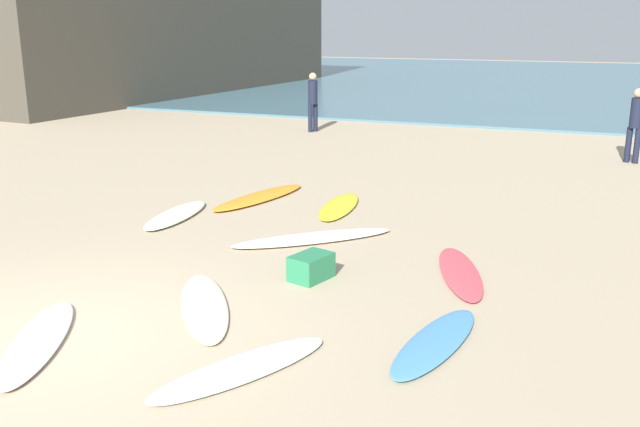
{
  "coord_description": "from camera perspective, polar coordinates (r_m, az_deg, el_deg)",
  "views": [
    {
      "loc": [
        5.12,
        -5.02,
        3.22
      ],
      "look_at": [
        1.09,
        4.77,
        0.3
      ],
      "focal_mm": 38.89,
      "sensor_mm": 36.0,
      "label": 1
    }
  ],
  "objects": [
    {
      "name": "surfboard_6",
      "position": [
        13.12,
        -5.01,
        1.36
      ],
      "size": [
        1.09,
        2.57,
        0.09
      ],
      "primitive_type": "ellipsoid",
      "rotation": [
        0.0,
        0.0,
        -0.21
      ],
      "color": "orange",
      "rests_on": "ground_plane"
    },
    {
      "name": "surfboard_7",
      "position": [
        7.36,
        9.48,
        -10.38
      ],
      "size": [
        0.78,
        1.96,
        0.08
      ],
      "primitive_type": "ellipsoid",
      "rotation": [
        0.0,
        0.0,
        2.99
      ],
      "color": "#4C91D1",
      "rests_on": "ground_plane"
    },
    {
      "name": "surfboard_3",
      "position": [
        9.37,
        11.45,
        -4.78
      ],
      "size": [
        1.16,
        2.11,
        0.07
      ],
      "primitive_type": "ellipsoid",
      "rotation": [
        0.0,
        0.0,
        0.34
      ],
      "color": "#E24B56",
      "rests_on": "ground_plane"
    },
    {
      "name": "beachgoer_near",
      "position": [
        21.27,
        -0.59,
        9.41
      ],
      "size": [
        0.38,
        0.38,
        1.78
      ],
      "rotation": [
        0.0,
        0.0,
        1.09
      ],
      "color": "#191E33",
      "rests_on": "ground_plane"
    },
    {
      "name": "surfboard_4",
      "position": [
        8.26,
        -9.51,
        -7.51
      ],
      "size": [
        1.66,
        2.04,
        0.06
      ],
      "primitive_type": "ellipsoid",
      "rotation": [
        0.0,
        0.0,
        0.61
      ],
      "color": "beige",
      "rests_on": "ground_plane"
    },
    {
      "name": "ocean_water",
      "position": [
        42.51,
        15.7,
        10.56
      ],
      "size": [
        120.0,
        40.0,
        0.08
      ],
      "primitive_type": "cube",
      "color": "slate",
      "rests_on": "ground_plane"
    },
    {
      "name": "coastal_headland",
      "position": [
        40.65,
        -22.85,
        15.51
      ],
      "size": [
        24.92,
        23.25,
        8.22
      ],
      "primitive_type": "cube",
      "rotation": [
        0.0,
        0.0,
        -0.07
      ],
      "color": "#474238",
      "rests_on": "ground_plane"
    },
    {
      "name": "surfboard_0",
      "position": [
        7.85,
        -22.21,
        -9.7
      ],
      "size": [
        1.42,
        2.07,
        0.07
      ],
      "primitive_type": "ellipsoid",
      "rotation": [
        0.0,
        0.0,
        3.63
      ],
      "color": "white",
      "rests_on": "ground_plane"
    },
    {
      "name": "surfboard_8",
      "position": [
        6.82,
        -6.48,
        -12.54
      ],
      "size": [
        1.38,
        2.02,
        0.06
      ],
      "primitive_type": "ellipsoid",
      "rotation": [
        0.0,
        0.0,
        -0.47
      ],
      "color": "white",
      "rests_on": "ground_plane"
    },
    {
      "name": "surfboard_5",
      "position": [
        12.12,
        -11.76,
        -0.1
      ],
      "size": [
        0.81,
        2.03,
        0.09
      ],
      "primitive_type": "ellipsoid",
      "rotation": [
        0.0,
        0.0,
        0.12
      ],
      "color": "silver",
      "rests_on": "ground_plane"
    },
    {
      "name": "surfboard_2",
      "position": [
        10.59,
        -0.59,
        -2.02
      ],
      "size": [
        2.27,
        2.15,
        0.09
      ],
      "primitive_type": "ellipsoid",
      "rotation": [
        0.0,
        0.0,
        -0.82
      ],
      "color": "white",
      "rests_on": "ground_plane"
    },
    {
      "name": "surfboard_1",
      "position": [
        12.45,
        1.6,
        0.6
      ],
      "size": [
        0.82,
        2.09,
        0.08
      ],
      "primitive_type": "ellipsoid",
      "rotation": [
        0.0,
        0.0,
        0.14
      ],
      "color": "yellow",
      "rests_on": "ground_plane"
    },
    {
      "name": "ground_plane",
      "position": [
        7.86,
        -21.38,
        -9.89
      ],
      "size": [
        120.0,
        120.0,
        0.0
      ],
      "primitive_type": "plane",
      "color": "tan"
    },
    {
      "name": "beach_cooler",
      "position": [
        9.0,
        -0.74,
        -4.41
      ],
      "size": [
        0.51,
        0.64,
        0.33
      ],
      "primitive_type": "cube",
      "rotation": [
        0.0,
        0.0,
        4.44
      ],
      "color": "#287F51",
      "rests_on": "ground_plane"
    },
    {
      "name": "beachgoer_mid",
      "position": [
        17.99,
        24.53,
        6.9
      ],
      "size": [
        0.37,
        0.37,
        1.76
      ],
      "rotation": [
        0.0,
        0.0,
        2.75
      ],
      "color": "#191E33",
      "rests_on": "ground_plane"
    }
  ]
}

